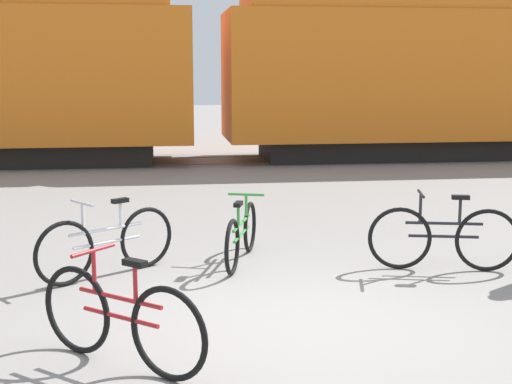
% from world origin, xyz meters
% --- Properties ---
extents(ground_plane, '(80.00, 80.00, 0.00)m').
position_xyz_m(ground_plane, '(0.00, 0.00, 0.00)').
color(ground_plane, gray).
extents(freight_train, '(52.01, 2.96, 5.17)m').
position_xyz_m(freight_train, '(0.00, 11.95, 2.70)').
color(freight_train, black).
rests_on(freight_train, ground_plane).
extents(rail_near, '(64.01, 0.07, 0.01)m').
position_xyz_m(rail_near, '(0.00, 11.24, 0.01)').
color(rail_near, '#4C4238').
rests_on(rail_near, ground_plane).
extents(rail_far, '(64.01, 0.07, 0.01)m').
position_xyz_m(rail_far, '(0.00, 12.67, 0.01)').
color(rail_far, '#4C4238').
rests_on(rail_far, ground_plane).
extents(bicycle_green, '(0.60, 1.66, 0.81)m').
position_xyz_m(bicycle_green, '(-0.26, 2.18, 0.35)').
color(bicycle_green, black).
rests_on(bicycle_green, ground_plane).
extents(bicycle_silver, '(1.49, 1.11, 0.91)m').
position_xyz_m(bicycle_silver, '(-1.84, 1.79, 0.39)').
color(bicycle_silver, black).
rests_on(bicycle_silver, ground_plane).
extents(bicycle_black, '(1.72, 0.51, 0.93)m').
position_xyz_m(bicycle_black, '(2.05, 1.52, 0.39)').
color(bicycle_black, black).
rests_on(bicycle_black, ground_plane).
extents(bicycle_maroon, '(1.35, 1.17, 0.93)m').
position_xyz_m(bicycle_maroon, '(-1.55, -0.77, 0.39)').
color(bicycle_maroon, black).
rests_on(bicycle_maroon, ground_plane).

